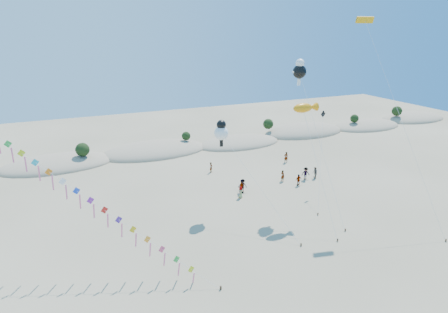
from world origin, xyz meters
TOP-DOWN VIEW (x-y plane):
  - dune_ridge at (1.06, 45.14)m, footprint 145.30×11.49m
  - kite_train at (-17.17, 17.42)m, footprint 25.96×21.30m
  - fish_kite at (11.45, 17.05)m, footprint 3.12×9.32m
  - cartoon_kite_low at (2.59, 20.70)m, footprint 4.68×12.49m
  - cartoon_kite_high at (12.51, 20.20)m, footprint 2.00×11.40m
  - parafoil_kite at (18.47, 16.41)m, footprint 3.25×13.34m
  - dark_kite at (16.18, 19.60)m, footprint 6.35×8.18m
  - beachgoers at (12.19, 24.30)m, footprint 13.82×10.84m

SIDE VIEW (x-z plane):
  - dune_ridge at x=1.06m, z-range -2.67..2.90m
  - beachgoers at x=12.19m, z-range -0.05..1.79m
  - dark_kite at x=16.18m, z-range 1.94..12.44m
  - cartoon_kite_low at x=2.59m, z-range 4.08..14.94m
  - kite_train at x=-17.17m, z-range 0.03..19.63m
  - fish_kite at x=11.45m, z-range 5.83..18.63m
  - cartoon_kite_high at x=12.51m, z-range 7.38..24.83m
  - parafoil_kite at x=18.47m, z-range 10.09..32.19m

